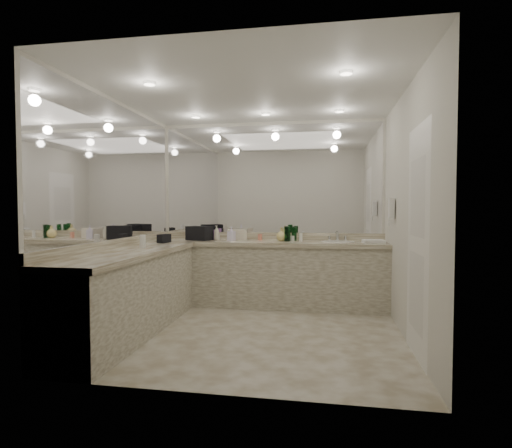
% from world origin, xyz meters
% --- Properties ---
extents(floor, '(3.20, 3.20, 0.00)m').
position_xyz_m(floor, '(0.00, 0.00, 0.00)').
color(floor, beige).
rests_on(floor, ground).
extents(ceiling, '(3.20, 3.20, 0.00)m').
position_xyz_m(ceiling, '(0.00, 0.00, 2.60)').
color(ceiling, white).
rests_on(ceiling, floor).
extents(wall_back, '(3.20, 0.02, 2.60)m').
position_xyz_m(wall_back, '(0.00, 1.50, 1.30)').
color(wall_back, beige).
rests_on(wall_back, floor).
extents(wall_left, '(0.02, 3.00, 2.60)m').
position_xyz_m(wall_left, '(-1.60, 0.00, 1.30)').
color(wall_left, beige).
rests_on(wall_left, floor).
extents(wall_right, '(0.02, 3.00, 2.60)m').
position_xyz_m(wall_right, '(1.60, 0.00, 1.30)').
color(wall_right, beige).
rests_on(wall_right, floor).
extents(vanity_back_base, '(3.20, 0.60, 0.84)m').
position_xyz_m(vanity_back_base, '(0.00, 1.20, 0.42)').
color(vanity_back_base, beige).
rests_on(vanity_back_base, floor).
extents(vanity_back_top, '(3.20, 0.64, 0.06)m').
position_xyz_m(vanity_back_top, '(0.00, 1.19, 0.87)').
color(vanity_back_top, beige).
rests_on(vanity_back_top, vanity_back_base).
extents(vanity_left_base, '(0.60, 2.40, 0.84)m').
position_xyz_m(vanity_left_base, '(-1.30, -0.30, 0.42)').
color(vanity_left_base, beige).
rests_on(vanity_left_base, floor).
extents(vanity_left_top, '(0.64, 2.42, 0.06)m').
position_xyz_m(vanity_left_top, '(-1.29, -0.30, 0.87)').
color(vanity_left_top, beige).
rests_on(vanity_left_top, vanity_left_base).
extents(backsplash_back, '(3.20, 0.04, 0.10)m').
position_xyz_m(backsplash_back, '(0.00, 1.48, 0.95)').
color(backsplash_back, beige).
rests_on(backsplash_back, vanity_back_top).
extents(backsplash_left, '(0.04, 3.00, 0.10)m').
position_xyz_m(backsplash_left, '(-1.58, 0.00, 0.95)').
color(backsplash_left, beige).
rests_on(backsplash_left, vanity_left_top).
extents(mirror_back, '(3.12, 0.01, 1.55)m').
position_xyz_m(mirror_back, '(0.00, 1.49, 1.77)').
color(mirror_back, white).
rests_on(mirror_back, wall_back).
extents(mirror_left, '(0.01, 2.92, 1.55)m').
position_xyz_m(mirror_left, '(-1.59, 0.00, 1.77)').
color(mirror_left, white).
rests_on(mirror_left, wall_left).
extents(sink, '(0.44, 0.44, 0.03)m').
position_xyz_m(sink, '(0.95, 1.20, 0.90)').
color(sink, white).
rests_on(sink, vanity_back_top).
extents(faucet, '(0.24, 0.16, 0.14)m').
position_xyz_m(faucet, '(0.95, 1.41, 0.97)').
color(faucet, silver).
rests_on(faucet, vanity_back_top).
extents(wall_phone, '(0.06, 0.10, 0.24)m').
position_xyz_m(wall_phone, '(1.56, 0.70, 1.35)').
color(wall_phone, white).
rests_on(wall_phone, wall_right).
extents(door, '(0.02, 0.82, 2.10)m').
position_xyz_m(door, '(1.59, -0.50, 1.05)').
color(door, white).
rests_on(door, wall_right).
extents(black_toiletry_bag, '(0.39, 0.32, 0.19)m').
position_xyz_m(black_toiletry_bag, '(-0.98, 1.17, 1.00)').
color(black_toiletry_bag, black).
rests_on(black_toiletry_bag, vanity_back_top).
extents(black_bag_spill, '(0.13, 0.21, 0.11)m').
position_xyz_m(black_bag_spill, '(-1.30, 0.67, 0.95)').
color(black_bag_spill, black).
rests_on(black_bag_spill, vanity_left_top).
extents(cream_cosmetic_case, '(0.30, 0.24, 0.15)m').
position_xyz_m(cream_cosmetic_case, '(-0.46, 1.29, 0.98)').
color(cream_cosmetic_case, beige).
rests_on(cream_cosmetic_case, vanity_back_top).
extents(hand_towel, '(0.29, 0.22, 0.04)m').
position_xyz_m(hand_towel, '(1.40, 1.11, 0.92)').
color(hand_towel, white).
rests_on(hand_towel, vanity_back_top).
extents(lotion_left, '(0.07, 0.07, 0.16)m').
position_xyz_m(lotion_left, '(-1.30, 0.04, 0.98)').
color(lotion_left, white).
rests_on(lotion_left, vanity_left_top).
extents(soap_bottle_a, '(0.11, 0.11, 0.21)m').
position_xyz_m(soap_bottle_a, '(-0.74, 1.20, 1.00)').
color(soap_bottle_a, beige).
rests_on(soap_bottle_a, vanity_back_top).
extents(soap_bottle_b, '(0.12, 0.12, 0.20)m').
position_xyz_m(soap_bottle_b, '(-0.51, 1.15, 1.00)').
color(soap_bottle_b, white).
rests_on(soap_bottle_b, vanity_back_top).
extents(soap_bottle_c, '(0.19, 0.19, 0.19)m').
position_xyz_m(soap_bottle_c, '(0.19, 1.24, 0.99)').
color(soap_bottle_c, '#E6D179').
rests_on(soap_bottle_c, vanity_back_top).
extents(green_bottle_0, '(0.07, 0.07, 0.19)m').
position_xyz_m(green_bottle_0, '(0.27, 1.28, 1.00)').
color(green_bottle_0, '#0C4517').
rests_on(green_bottle_0, vanity_back_top).
extents(green_bottle_1, '(0.07, 0.07, 0.21)m').
position_xyz_m(green_bottle_1, '(0.26, 1.21, 1.00)').
color(green_bottle_1, '#0C4517').
rests_on(green_bottle_1, vanity_back_top).
extents(green_bottle_2, '(0.07, 0.07, 0.19)m').
position_xyz_m(green_bottle_2, '(0.35, 1.33, 1.00)').
color(green_bottle_2, '#0C4517').
rests_on(green_bottle_2, vanity_back_top).
extents(amenity_bottle_0, '(0.06, 0.06, 0.07)m').
position_xyz_m(amenity_bottle_0, '(0.33, 1.28, 0.94)').
color(amenity_bottle_0, white).
rests_on(amenity_bottle_0, vanity_back_top).
extents(amenity_bottle_1, '(0.04, 0.04, 0.13)m').
position_xyz_m(amenity_bottle_1, '(-0.97, 1.26, 0.97)').
color(amenity_bottle_1, '#E57F66').
rests_on(amenity_bottle_1, vanity_back_top).
extents(amenity_bottle_2, '(0.06, 0.06, 0.06)m').
position_xyz_m(amenity_bottle_2, '(-0.75, 1.33, 0.93)').
color(amenity_bottle_2, silver).
rests_on(amenity_bottle_2, vanity_back_top).
extents(amenity_bottle_3, '(0.04, 0.04, 0.12)m').
position_xyz_m(amenity_bottle_3, '(0.45, 1.19, 0.96)').
color(amenity_bottle_3, white).
rests_on(amenity_bottle_3, vanity_back_top).
extents(amenity_bottle_4, '(0.06, 0.06, 0.09)m').
position_xyz_m(amenity_bottle_4, '(-0.13, 1.29, 0.94)').
color(amenity_bottle_4, '#E57F66').
rests_on(amenity_bottle_4, vanity_back_top).
extents(amenity_bottle_5, '(0.06, 0.06, 0.14)m').
position_xyz_m(amenity_bottle_5, '(-0.81, 1.32, 0.97)').
color(amenity_bottle_5, '#9966B2').
rests_on(amenity_bottle_5, vanity_back_top).
extents(amenity_bottle_6, '(0.05, 0.05, 0.12)m').
position_xyz_m(amenity_bottle_6, '(-0.49, 1.24, 0.96)').
color(amenity_bottle_6, '#9966B2').
rests_on(amenity_bottle_6, vanity_back_top).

